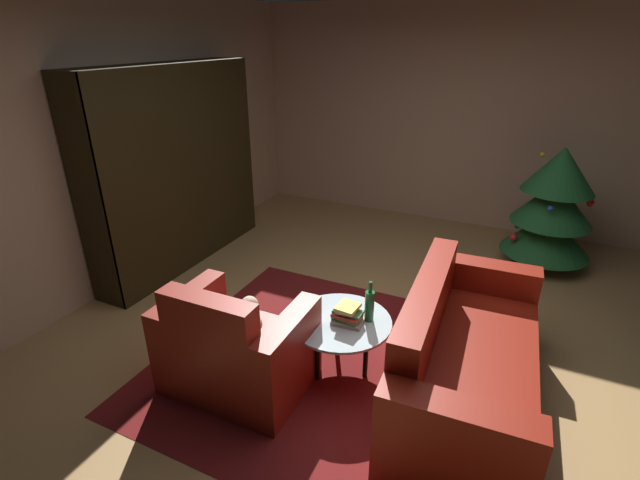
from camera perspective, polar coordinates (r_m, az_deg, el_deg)
ground_plane at (r=3.82m, az=6.09°, el=-13.04°), size 7.31×7.31×0.00m
wall_back at (r=6.12m, az=16.76°, el=14.28°), size 5.33×0.06×2.69m
wall_left at (r=4.70m, az=-25.47°, el=10.14°), size 0.06×6.21×2.69m
area_rug at (r=3.61m, az=2.36°, el=-15.50°), size 2.64×2.35×0.01m
bookshelf_unit at (r=5.11m, az=-16.14°, el=8.60°), size 0.40×2.18×2.06m
armchair_red at (r=3.33m, az=-10.45°, el=-13.25°), size 0.97×0.72×0.86m
couch_red at (r=3.33m, az=17.30°, el=-14.14°), size 0.90×1.87×0.85m
coffee_table at (r=3.36m, az=2.55°, el=-10.45°), size 0.74×0.74×0.43m
book_stack_on_table at (r=3.28m, az=3.44°, el=-9.23°), size 0.23×0.18×0.14m
bottle_on_table at (r=3.29m, az=6.17°, el=-8.06°), size 0.07×0.07×0.31m
decorated_tree at (r=5.33m, az=26.98°, el=3.70°), size 0.89×0.89×1.29m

